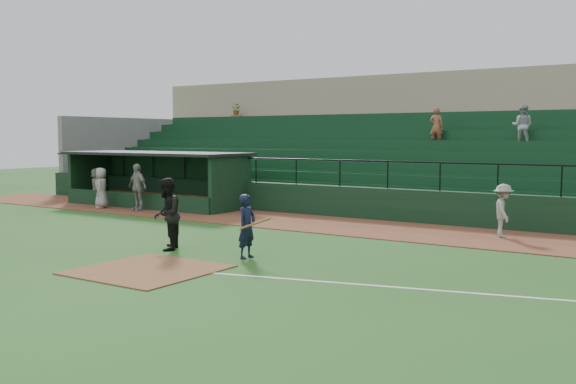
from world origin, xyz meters
The scene contains 12 objects.
ground centered at (0.00, 0.00, 0.00)m, with size 90.00×90.00×0.00m, color #215019.
warning_track centered at (0.00, 8.00, 0.01)m, with size 40.00×4.00×0.03m, color brown.
home_plate_dirt centered at (0.00, -1.00, 0.01)m, with size 3.00×3.00×0.03m, color brown.
foul_line centered at (8.00, 1.20, 0.01)m, with size 18.00×0.09×0.01m, color white.
stadium_structure centered at (0.00, 16.46, 2.30)m, with size 38.00×13.08×6.40m.
dugout centered at (-9.75, 9.56, 1.33)m, with size 8.90×3.20×2.42m.
batter_at_plate centered at (1.05, 1.47, 0.83)m, with size 1.00×0.67×1.65m.
umpire centered at (-1.50, 1.21, 1.00)m, with size 0.97×0.75×1.99m, color black.
runner centered at (5.67, 8.40, 0.85)m, with size 1.06×0.61×1.64m, color gray.
dugout_player_a centered at (-8.95, 7.24, 1.01)m, with size 1.15×0.48×1.96m, color gray.
dugout_player_b centered at (-11.02, 7.11, 0.90)m, with size 0.85×0.55×1.74m, color #9F9994.
dugout_player_c centered at (-12.57, 8.17, 0.85)m, with size 1.53×0.49×1.65m, color #A5A09A.
Camera 1 is at (10.80, -11.55, 3.13)m, focal length 39.95 mm.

